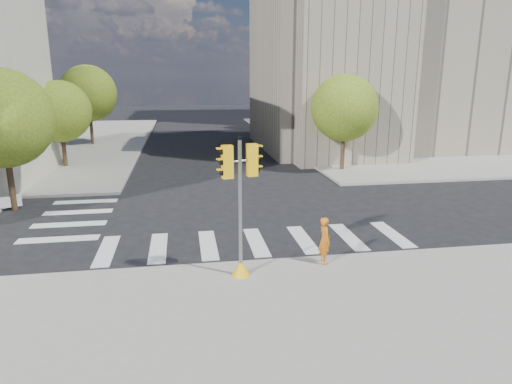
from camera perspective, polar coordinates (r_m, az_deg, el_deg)
ground at (r=19.03m, az=-0.63°, el=-4.17°), size 160.00×160.00×0.00m
sidewalk_far_right at (r=49.72m, az=18.11°, el=6.78°), size 28.00×40.00×0.15m
civic_building at (r=41.25m, az=17.73°, el=15.42°), size 26.00×16.00×19.39m
office_tower at (r=65.34m, az=14.08°, el=21.86°), size 20.00×18.00×30.00m
tree_lw_near at (r=23.26m, az=-29.14°, el=8.03°), size 4.40×4.40×6.41m
tree_lw_mid at (r=32.86m, az=-23.29°, el=9.24°), size 4.00×4.00×5.77m
tree_lw_far at (r=42.58m, az=-20.23°, el=11.49°), size 4.80×4.80×6.95m
tree_re_near at (r=29.71m, az=11.02°, el=10.27°), size 4.20×4.20×6.16m
tree_re_mid at (r=41.15m, az=5.21°, el=11.97°), size 4.60×4.60×6.66m
tree_re_far at (r=52.87m, az=1.91°, el=12.01°), size 4.00×4.00×5.88m
lamp_near at (r=33.62m, az=9.51°, el=11.68°), size 0.35×0.18×8.11m
lamp_far at (r=47.09m, az=3.97°, el=12.56°), size 0.35×0.18×8.11m
traffic_signal at (r=13.48m, az=-1.97°, el=-3.43°), size 1.08×0.56×4.24m
photographer at (r=14.86m, az=8.57°, el=-6.00°), size 0.41×0.59×1.55m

